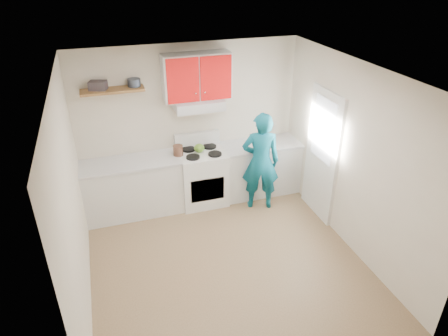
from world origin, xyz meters
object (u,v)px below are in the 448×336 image
object	(u,v)px
kettle	(199,148)
crock	(178,151)
stove	(202,177)
tin	(134,83)
person	(261,162)

from	to	relation	value
kettle	crock	xyz separation A→B (m)	(-0.35, -0.01, 0.00)
stove	kettle	xyz separation A→B (m)	(-0.03, 0.03, 0.53)
tin	person	distance (m)	2.28
kettle	crock	size ratio (longest dim) A/B	0.90
crock	person	xyz separation A→B (m)	(1.23, -0.45, -0.17)
kettle	person	bearing A→B (deg)	-16.93
crock	person	distance (m)	1.32
tin	person	xyz separation A→B (m)	(1.79, -0.64, -1.27)
crock	person	bearing A→B (deg)	-20.07
person	crock	bearing A→B (deg)	-2.87
crock	person	world-z (taller)	person
crock	kettle	bearing A→B (deg)	0.95
stove	tin	bearing A→B (deg)	167.15
stove	person	xyz separation A→B (m)	(0.85, -0.43, 0.37)
stove	tin	distance (m)	1.89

